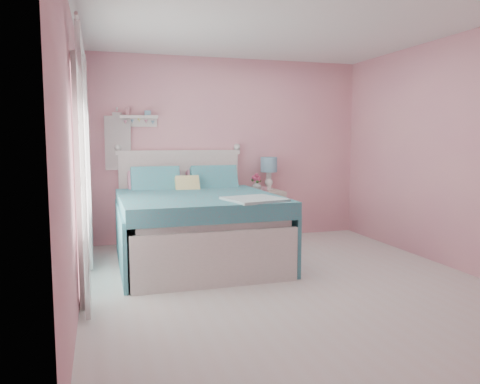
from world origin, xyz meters
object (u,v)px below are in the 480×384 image
nightstand (265,215)px  vase (256,186)px  table_lamp (269,167)px  bed (195,225)px  teacup (264,189)px

nightstand → vase: bearing=172.8°
table_lamp → bed: bearing=-143.6°
nightstand → table_lamp: table_lamp is taller
table_lamp → teacup: (-0.14, -0.20, -0.30)m
bed → vase: bed is taller
table_lamp → nightstand: bearing=-135.6°
nightstand → teacup: (-0.05, -0.11, 0.39)m
nightstand → vase: size_ratio=4.81×
table_lamp → teacup: table_lamp is taller
table_lamp → teacup: size_ratio=5.35×
bed → nightstand: size_ratio=3.14×
table_lamp → vase: size_ratio=3.22×
teacup → bed: bearing=-146.9°
table_lamp → vase: 0.35m
bed → vase: size_ratio=15.11×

